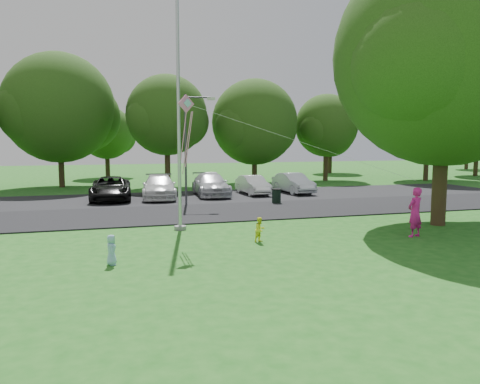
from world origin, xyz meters
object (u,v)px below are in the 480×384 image
object	(u,v)px
flagpole	(179,128)
child_blue	(111,250)
big_tree	(445,61)
woman	(415,212)
child_yellow	(260,230)
trash_can	(276,196)
kite	(193,118)
street_lamp	(190,139)

from	to	relation	value
flagpole	child_blue	world-z (taller)	flagpole
flagpole	big_tree	xyz separation A→B (m)	(10.87, -2.16, 2.82)
big_tree	woman	xyz separation A→B (m)	(-2.52, -1.80, -6.03)
flagpole	child_yellow	world-z (taller)	flagpole
trash_can	kite	distance (m)	11.75
trash_can	child_blue	bearing A→B (deg)	-130.22
child_yellow	big_tree	bearing A→B (deg)	-20.28
big_tree	child_blue	bearing A→B (deg)	-168.70
flagpole	woman	world-z (taller)	flagpole
woman	child_blue	bearing A→B (deg)	-12.84
trash_can	child_yellow	size ratio (longest dim) A/B	0.96
child_yellow	child_blue	bearing A→B (deg)	171.51
flagpole	trash_can	size ratio (longest dim) A/B	11.50
flagpole	woman	xyz separation A→B (m)	(8.35, -3.95, -3.22)
street_lamp	child_blue	distance (m)	13.38
trash_can	child_yellow	xyz separation A→B (m)	(-4.23, -9.44, 0.02)
flagpole	kite	xyz separation A→B (m)	(0.09, -2.60, 0.29)
flagpole	kite	distance (m)	2.62
child_yellow	child_blue	xyz separation A→B (m)	(-5.23, -1.74, -0.00)
kite	big_tree	bearing A→B (deg)	-18.64
trash_can	kite	xyz separation A→B (m)	(-6.54, -8.89, 4.02)
flagpole	child_blue	distance (m)	6.76
kite	street_lamp	bearing A→B (deg)	59.37
street_lamp	trash_can	distance (m)	5.95
woman	kite	distance (m)	9.07
trash_can	big_tree	xyz separation A→B (m)	(4.23, -8.45, 6.54)
big_tree	woman	world-z (taller)	big_tree
street_lamp	kite	size ratio (longest dim) A/B	0.71
big_tree	child_blue	distance (m)	15.41
big_tree	kite	world-z (taller)	big_tree
woman	kite	world-z (taller)	kite
street_lamp	kite	world-z (taller)	street_lamp
street_lamp	kite	xyz separation A→B (m)	(-1.67, -9.84, 0.73)
child_blue	kite	world-z (taller)	kite
trash_can	big_tree	size ratio (longest dim) A/B	0.07
street_lamp	child_blue	world-z (taller)	street_lamp
flagpole	big_tree	distance (m)	11.43
street_lamp	child_blue	xyz separation A→B (m)	(-4.60, -12.13, -3.28)
woman	kite	xyz separation A→B (m)	(-8.25, 1.36, 3.51)
trash_can	kite	world-z (taller)	kite
trash_can	woman	xyz separation A→B (m)	(1.71, -10.25, 0.51)
woman	child_yellow	size ratio (longest dim) A/B	2.09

